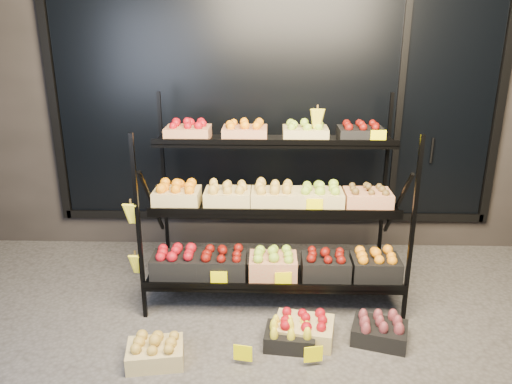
{
  "coord_description": "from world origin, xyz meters",
  "views": [
    {
      "loc": [
        -0.05,
        -3.26,
        2.24
      ],
      "look_at": [
        -0.15,
        0.55,
        0.94
      ],
      "focal_mm": 35.0,
      "sensor_mm": 36.0,
      "label": 1
    }
  ],
  "objects_px": {
    "display_rack": "(273,208)",
    "floor_crate_left": "(155,351)",
    "floor_crate_midleft": "(290,335)",
    "floor_crate_midright": "(304,328)"
  },
  "relations": [
    {
      "from": "floor_crate_left",
      "to": "floor_crate_midright",
      "type": "xyz_separation_m",
      "value": [
        1.04,
        0.29,
        0.01
      ]
    },
    {
      "from": "floor_crate_midleft",
      "to": "floor_crate_midright",
      "type": "bearing_deg",
      "value": 42.7
    },
    {
      "from": "floor_crate_left",
      "to": "floor_crate_midleft",
      "type": "height_order",
      "value": "floor_crate_left"
    },
    {
      "from": "display_rack",
      "to": "floor_crate_left",
      "type": "distance_m",
      "value": 1.45
    },
    {
      "from": "floor_crate_midleft",
      "to": "floor_crate_left",
      "type": "bearing_deg",
      "value": -160.4
    },
    {
      "from": "floor_crate_midright",
      "to": "display_rack",
      "type": "bearing_deg",
      "value": 119.52
    },
    {
      "from": "display_rack",
      "to": "floor_crate_midleft",
      "type": "bearing_deg",
      "value": -80.08
    },
    {
      "from": "floor_crate_left",
      "to": "floor_crate_midright",
      "type": "height_order",
      "value": "floor_crate_midright"
    },
    {
      "from": "floor_crate_left",
      "to": "floor_crate_midleft",
      "type": "xyz_separation_m",
      "value": [
        0.94,
        0.22,
        -0.0
      ]
    },
    {
      "from": "display_rack",
      "to": "floor_crate_left",
      "type": "xyz_separation_m",
      "value": [
        -0.81,
        -0.98,
        -0.69
      ]
    }
  ]
}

